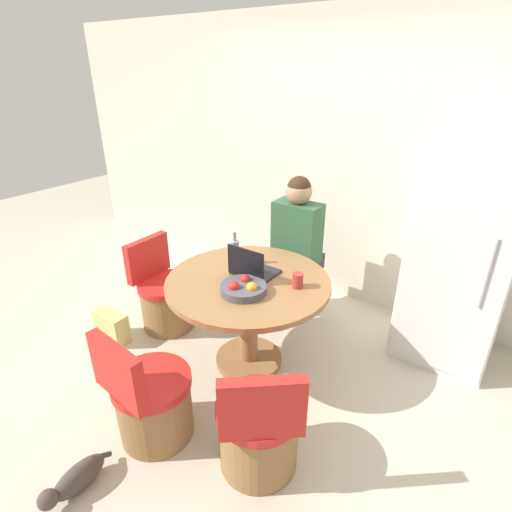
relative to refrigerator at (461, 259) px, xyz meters
The scene contains 14 objects.
ground_plane 1.90m from the refrigerator, 135.93° to the right, with size 12.00×12.00×0.00m, color beige.
wall_back 1.37m from the refrigerator, 162.69° to the left, with size 7.00×0.06×2.60m.
refrigerator is the anchor object (origin of this frame).
dining_table 1.62m from the refrigerator, 139.15° to the right, with size 1.19×1.19×0.74m.
chair_left_side 2.42m from the refrigerator, 153.50° to the right, with size 0.48×0.48×0.80m.
chair_near_camera 2.40m from the refrigerator, 123.61° to the right, with size 0.48×0.49×0.80m.
chair_near_right_corner 1.93m from the refrigerator, 109.87° to the right, with size 0.56×0.56×0.80m.
person_seated 1.27m from the refrigerator, 169.71° to the right, with size 0.40×0.37×1.33m.
laptop 1.56m from the refrigerator, 141.65° to the right, with size 0.31×0.25×0.24m.
fruit_bowl 1.65m from the refrigerator, 133.21° to the right, with size 0.31×0.31×0.10m.
coffee_cup 1.27m from the refrigerator, 133.02° to the right, with size 0.08×0.08×0.10m.
bottle 1.69m from the refrigerator, 148.30° to the right, with size 0.07×0.07×0.27m.
cat 2.90m from the refrigerator, 118.96° to the right, with size 0.13×0.44×0.16m.
handbag 2.84m from the refrigerator, 147.52° to the right, with size 0.30×0.14×0.26m.
Camera 1 is at (1.51, -1.87, 2.14)m, focal length 28.00 mm.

